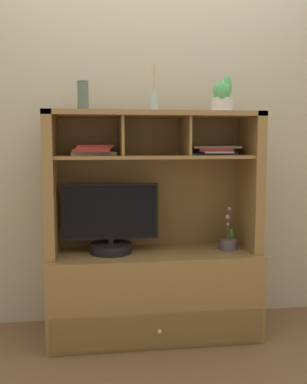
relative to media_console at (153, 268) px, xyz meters
name	(u,v)px	position (x,y,z in m)	size (l,w,h in m)	color
floor_plane	(154,333)	(0.00, -0.01, -0.44)	(6.00, 6.00, 0.02)	brown
back_wall	(148,116)	(0.00, 0.27, 0.97)	(6.00, 0.02, 2.80)	#B3A890
media_console	(153,268)	(0.00, 0.00, 0.00)	(1.31, 0.53, 1.41)	olive
tv_monitor	(111,225)	(-0.27, -0.01, 0.29)	(0.59, 0.26, 0.44)	black
potted_orchid	(228,243)	(0.48, -0.03, 0.15)	(0.12, 0.12, 0.28)	#554955
magazine_stack_left	(92,150)	(-0.38, 0.03, 0.75)	(0.29, 0.26, 0.06)	beige
magazine_stack_centre	(214,150)	(0.40, 0.05, 0.75)	(0.32, 0.27, 0.05)	#304985
diffuser_bottle	(154,102)	(0.00, -0.03, 1.04)	(0.05, 0.05, 0.29)	#AABDB7
potted_succulent	(223,97)	(0.43, -0.04, 1.07)	(0.16, 0.16, 0.22)	silver
ceramic_vase	(83,96)	(-0.43, 0.01, 1.07)	(0.07, 0.07, 0.18)	#516257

